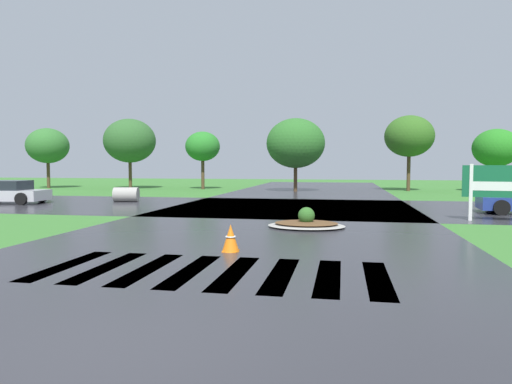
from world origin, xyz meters
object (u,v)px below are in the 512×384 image
object	(u,v)px
estate_billboard	(504,184)
car_blue_compact	(8,193)
drainage_pipe_stack	(126,195)
median_island	(306,223)
traffic_cone	(231,238)

from	to	relation	value
estate_billboard	car_blue_compact	distance (m)	23.88
drainage_pipe_stack	median_island	bearing A→B (deg)	-38.84
drainage_pipe_stack	car_blue_compact	bearing A→B (deg)	-159.04
estate_billboard	car_blue_compact	bearing A→B (deg)	1.10
estate_billboard	car_blue_compact	world-z (taller)	estate_billboard
median_island	estate_billboard	bearing A→B (deg)	21.99
traffic_cone	drainage_pipe_stack	bearing A→B (deg)	125.07
car_blue_compact	drainage_pipe_stack	world-z (taller)	car_blue_compact
drainage_pipe_stack	traffic_cone	xyz separation A→B (m)	(9.36, -13.34, -0.08)
estate_billboard	drainage_pipe_stack	distance (m)	18.78
drainage_pipe_stack	traffic_cone	world-z (taller)	drainage_pipe_stack
median_island	drainage_pipe_stack	world-z (taller)	drainage_pipe_stack
car_blue_compact	traffic_cone	bearing A→B (deg)	139.08
drainage_pipe_stack	traffic_cone	size ratio (longest dim) A/B	2.22
estate_billboard	drainage_pipe_stack	bearing A→B (deg)	-8.33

